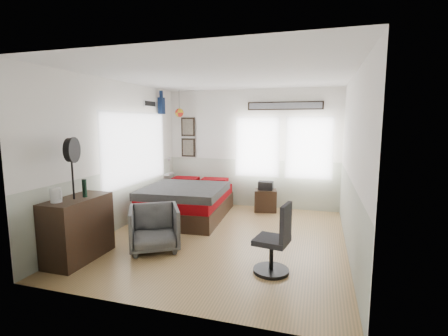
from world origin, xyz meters
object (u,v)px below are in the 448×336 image
at_px(bed, 188,201).
at_px(dresser, 78,229).
at_px(armchair, 154,228).
at_px(task_chair, 275,245).
at_px(nightstand, 265,200).

height_order(bed, dresser, dresser).
relative_size(armchair, task_chair, 0.80).
distance_m(nightstand, task_chair, 3.02).
height_order(bed, task_chair, task_chair).
distance_m(bed, armchair, 1.79).
xyz_separation_m(bed, armchair, (0.19, -1.78, 0.01)).
bearing_deg(nightstand, armchair, -126.15).
bearing_deg(armchair, bed, 65.56).
height_order(dresser, nightstand, dresser).
height_order(armchair, nightstand, armchair).
relative_size(dresser, task_chair, 1.06).
xyz_separation_m(armchair, task_chair, (1.90, -0.27, 0.04)).
bearing_deg(armchair, dresser, -174.59).
distance_m(armchair, nightstand, 2.98).
xyz_separation_m(dresser, armchair, (0.87, 0.63, -0.11)).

